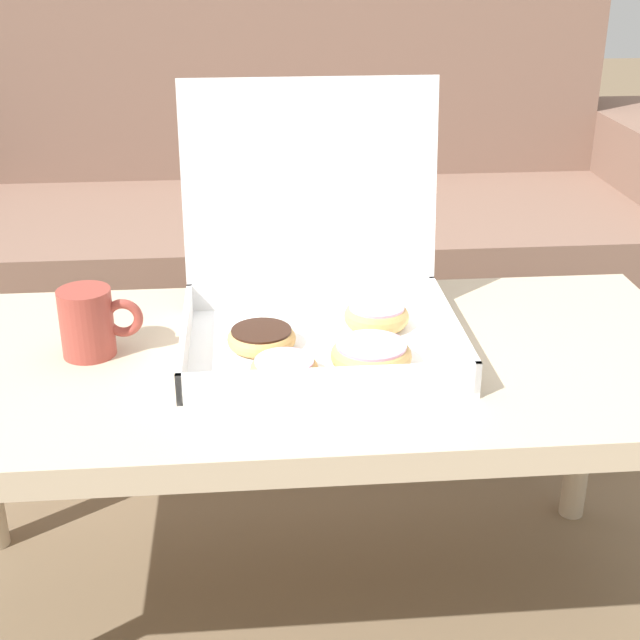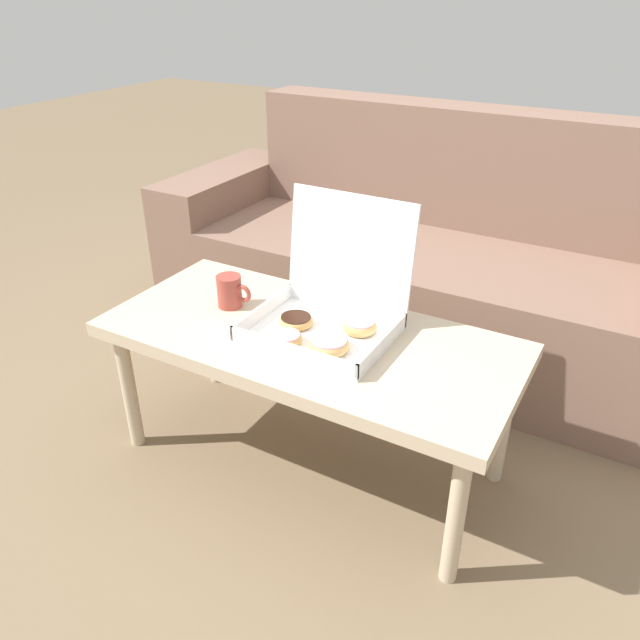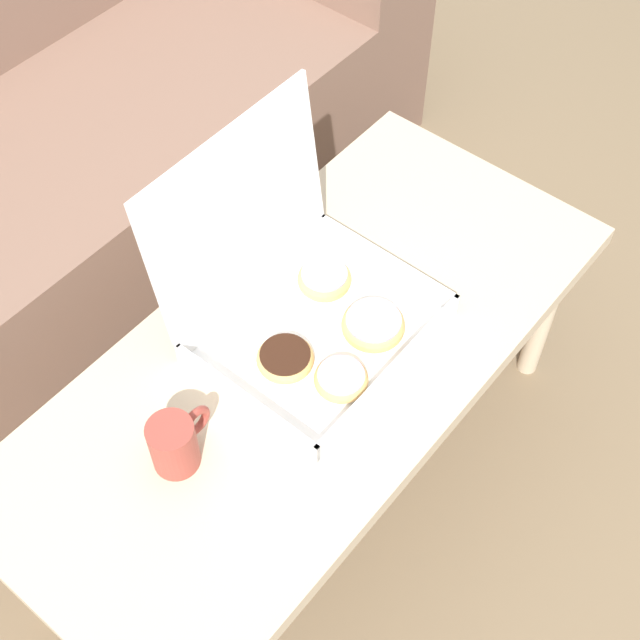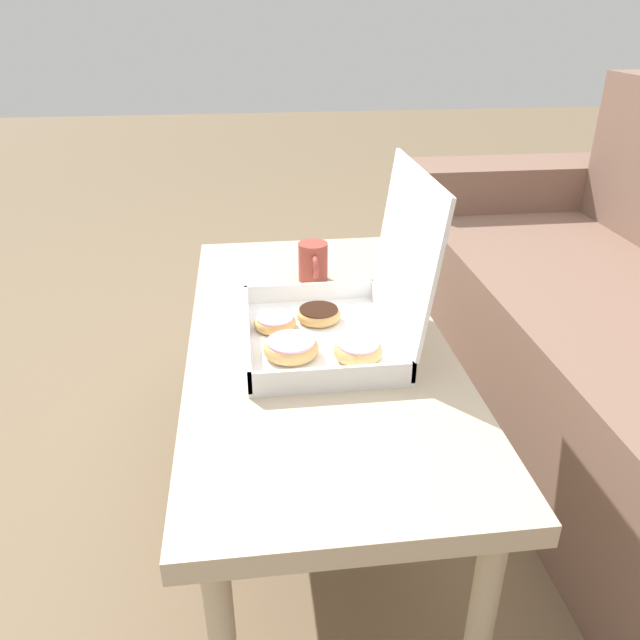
{
  "view_description": "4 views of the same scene",
  "coord_description": "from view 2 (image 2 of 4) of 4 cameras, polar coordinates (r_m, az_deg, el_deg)",
  "views": [
    {
      "loc": [
        -0.06,
        -1.23,
        1.01
      ],
      "look_at": [
        0.04,
        -0.11,
        0.5
      ],
      "focal_mm": 50.0,
      "sensor_mm": 36.0,
      "label": 1
    },
    {
      "loc": [
        0.77,
        -1.39,
        1.32
      ],
      "look_at": [
        0.04,
        -0.11,
        0.5
      ],
      "focal_mm": 35.0,
      "sensor_mm": 36.0,
      "label": 2
    },
    {
      "loc": [
        -0.65,
        -0.67,
        1.7
      ],
      "look_at": [
        0.04,
        -0.11,
        0.5
      ],
      "focal_mm": 50.0,
      "sensor_mm": 36.0,
      "label": 3
    },
    {
      "loc": [
        1.16,
        -0.25,
        1.08
      ],
      "look_at": [
        0.04,
        -0.11,
        0.5
      ],
      "focal_mm": 35.0,
      "sensor_mm": 36.0,
      "label": 4
    }
  ],
  "objects": [
    {
      "name": "coffee_mug",
      "position": [
        1.87,
        -8.2,
        2.61
      ],
      "size": [
        0.11,
        0.07,
        0.1
      ],
      "color": "#993D33",
      "rests_on": "coffee_table"
    },
    {
      "name": "couch",
      "position": [
        2.51,
        9.3,
        4.77
      ],
      "size": [
        2.09,
        0.75,
        0.89
      ],
      "color": "#7A5B4C",
      "rests_on": "ground_plane"
    },
    {
      "name": "ground_plane",
      "position": [
        2.07,
        0.63,
        -10.78
      ],
      "size": [
        12.0,
        12.0,
        0.0
      ],
      "primitive_type": "plane",
      "color": "#756047"
    },
    {
      "name": "coffee_table",
      "position": [
        1.75,
        -1.07,
        -2.53
      ],
      "size": [
        1.17,
        0.53,
        0.45
      ],
      "color": "#C6B293",
      "rests_on": "ground_plane"
    },
    {
      "name": "pastry_box",
      "position": [
        1.71,
        0.74,
        0.79
      ],
      "size": [
        0.38,
        0.35,
        0.35
      ],
      "color": "white",
      "rests_on": "coffee_table"
    }
  ]
}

